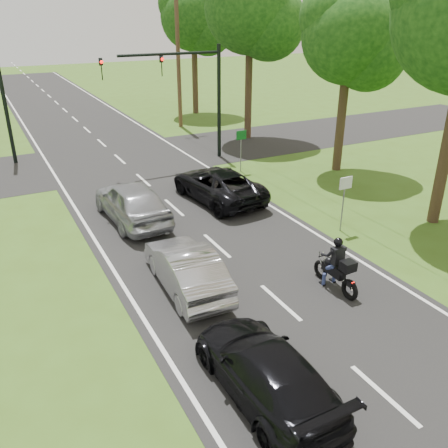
{
  "coord_description": "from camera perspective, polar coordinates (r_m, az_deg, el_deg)",
  "views": [
    {
      "loc": [
        -6.66,
        -9.3,
        7.57
      ],
      "look_at": [
        -0.24,
        3.0,
        1.3
      ],
      "focal_mm": 38.0,
      "sensor_mm": 36.0,
      "label": 1
    }
  ],
  "objects": [
    {
      "name": "cross_road",
      "position": [
        27.23,
        -12.42,
        7.62
      ],
      "size": [
        60.0,
        7.0,
        0.01
      ],
      "primitive_type": "cube",
      "color": "black",
      "rests_on": "ground"
    },
    {
      "name": "silver_sedan",
      "position": [
        13.96,
        -4.55,
        -5.29
      ],
      "size": [
        1.64,
        4.17,
        1.35
      ],
      "primitive_type": "imported",
      "rotation": [
        0.0,
        0.0,
        3.09
      ],
      "color": "#9E9DA1",
      "rests_on": "road"
    },
    {
      "name": "road",
      "position": [
        21.77,
        -8.02,
        3.74
      ],
      "size": [
        8.0,
        100.0,
        0.01
      ],
      "primitive_type": "cube",
      "color": "black",
      "rests_on": "ground"
    },
    {
      "name": "tree_row_e",
      "position": [
        38.62,
        -3.12,
        23.19
      ],
      "size": [
        5.28,
        5.12,
        9.61
      ],
      "color": "#332316",
      "rests_on": "ground"
    },
    {
      "name": "signal_pole_far",
      "position": [
        27.71,
        -24.8,
        12.67
      ],
      "size": [
        0.2,
        0.2,
        6.0
      ],
      "primitive_type": "cylinder",
      "color": "black",
      "rests_on": "ground"
    },
    {
      "name": "motorcycle_rider",
      "position": [
        14.29,
        13.47,
        -5.33
      ],
      "size": [
        0.55,
        1.94,
        1.67
      ],
      "rotation": [
        0.0,
        0.0,
        -0.0
      ],
      "color": "black",
      "rests_on": "ground"
    },
    {
      "name": "dark_car_behind",
      "position": [
        10.49,
        5.05,
        -17.14
      ],
      "size": [
        1.78,
        4.31,
        1.25
      ],
      "primitive_type": "imported",
      "rotation": [
        0.0,
        0.0,
        3.15
      ],
      "color": "black",
      "rests_on": "road"
    },
    {
      "name": "traffic_signal",
      "position": [
        25.58,
        -4.49,
        16.53
      ],
      "size": [
        6.38,
        0.44,
        6.0
      ],
      "color": "black",
      "rests_on": "ground"
    },
    {
      "name": "silver_suv",
      "position": [
        18.71,
        -11.06,
        2.67
      ],
      "size": [
        2.09,
        4.76,
        1.6
      ],
      "primitive_type": "imported",
      "rotation": [
        0.0,
        0.0,
        3.19
      ],
      "color": "#9C9EA3",
      "rests_on": "road"
    },
    {
      "name": "sign_white",
      "position": [
        17.76,
        14.33,
        3.89
      ],
      "size": [
        0.55,
        0.07,
        2.12
      ],
      "color": "slate",
      "rests_on": "ground"
    },
    {
      "name": "tree_row_c",
      "position": [
        24.46,
        15.61,
        20.37
      ],
      "size": [
        4.8,
        4.65,
        8.76
      ],
      "color": "#332316",
      "rests_on": "ground"
    },
    {
      "name": "sign_green",
      "position": [
        24.09,
        2.08,
        9.95
      ],
      "size": [
        0.55,
        0.07,
        2.12
      ],
      "color": "slate",
      "rests_on": "ground"
    },
    {
      "name": "tree_row_d",
      "position": [
        30.45,
        3.94,
        24.01
      ],
      "size": [
        5.76,
        5.58,
        10.45
      ],
      "color": "#332316",
      "rests_on": "ground"
    },
    {
      "name": "utility_pole_far",
      "position": [
        33.93,
        -5.56,
        20.01
      ],
      "size": [
        1.6,
        0.28,
        10.0
      ],
      "color": "brown",
      "rests_on": "ground"
    },
    {
      "name": "dark_suv",
      "position": [
        20.52,
        -0.76,
        4.79
      ],
      "size": [
        2.76,
        5.2,
        1.39
      ],
      "primitive_type": "imported",
      "rotation": [
        0.0,
        0.0,
        3.23
      ],
      "color": "black",
      "rests_on": "road"
    },
    {
      "name": "ground",
      "position": [
        13.71,
        6.79,
        -9.38
      ],
      "size": [
        140.0,
        140.0,
        0.0
      ],
      "primitive_type": "plane",
      "color": "#3B5A19",
      "rests_on": "ground"
    }
  ]
}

